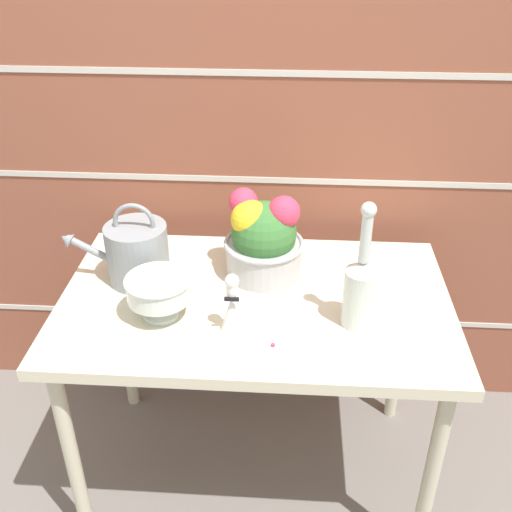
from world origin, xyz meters
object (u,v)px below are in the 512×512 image
object	(u,v)px
watering_can	(136,252)
figurine_vase	(233,309)
crystal_pedestal_bowl	(159,290)
glass_decanter	(360,287)
flower_planter	(263,238)

from	to	relation	value
watering_can	figurine_vase	xyz separation A→B (m)	(0.31, -0.24, -0.02)
watering_can	crystal_pedestal_bowl	bearing A→B (deg)	-60.16
crystal_pedestal_bowl	figurine_vase	distance (m)	0.22
crystal_pedestal_bowl	figurine_vase	xyz separation A→B (m)	(0.21, -0.05, -0.01)
crystal_pedestal_bowl	glass_decanter	world-z (taller)	glass_decanter
glass_decanter	flower_planter	bearing A→B (deg)	138.78
figurine_vase	crystal_pedestal_bowl	bearing A→B (deg)	165.46
watering_can	flower_planter	distance (m)	0.38
crystal_pedestal_bowl	flower_planter	bearing A→B (deg)	41.60
watering_can	crystal_pedestal_bowl	world-z (taller)	watering_can
crystal_pedestal_bowl	glass_decanter	bearing A→B (deg)	0.27
watering_can	flower_planter	size ratio (longest dim) A/B	1.22
glass_decanter	figurine_vase	world-z (taller)	glass_decanter
flower_planter	crystal_pedestal_bowl	bearing A→B (deg)	-138.40
watering_can	figurine_vase	size ratio (longest dim) A/B	1.84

